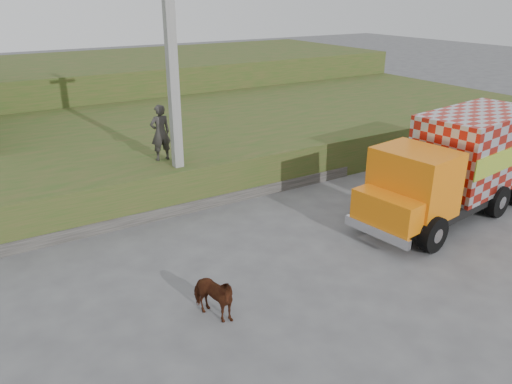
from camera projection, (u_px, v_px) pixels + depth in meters
ground at (279, 255)px, 14.13m from camera, size 120.00×120.00×0.00m
embankment at (151, 144)px, 21.75m from camera, size 40.00×12.00×1.50m
embankment_far at (80, 86)px, 30.94m from camera, size 40.00×12.00×3.00m
retaining_strip at (157, 212)px, 16.40m from camera, size 16.00×0.50×0.40m
utility_pole at (174, 89)px, 15.76m from camera, size 1.20×0.30×8.00m
cargo_truck at (458, 164)px, 16.30m from camera, size 7.64×3.41×3.30m
cow at (212, 297)px, 11.20m from camera, size 1.08×1.47×1.13m
pedestrian at (160, 133)px, 17.01m from camera, size 0.71×0.47×1.94m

